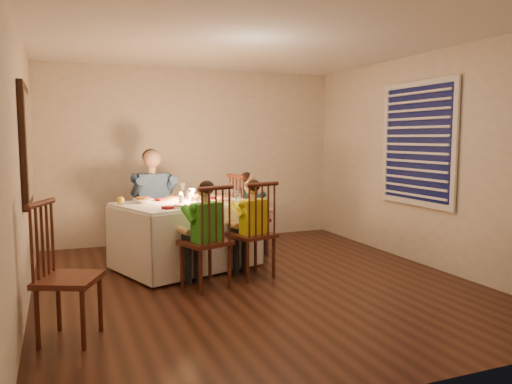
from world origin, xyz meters
name	(u,v)px	position (x,y,z in m)	size (l,w,h in m)	color
ground	(254,283)	(0.00, 0.00, 0.00)	(5.00, 5.00, 0.00)	black
wall_left	(21,168)	(-2.25, 0.00, 1.30)	(0.02, 5.00, 2.60)	beige
wall_right	(424,160)	(2.25, 0.00, 1.30)	(0.02, 5.00, 2.60)	beige
wall_back	(194,156)	(0.00, 2.50, 1.30)	(4.50, 0.02, 2.60)	beige
ceiling	(254,38)	(0.00, 0.00, 2.60)	(5.00, 5.00, 0.00)	white
dining_table	(185,221)	(-0.54, 0.90, 0.57)	(1.82, 1.55, 0.77)	white
chair_adult	(154,254)	(-0.78, 1.73, 0.00)	(0.45, 0.43, 1.10)	#3E1510
chair_near_left	(206,288)	(-0.54, 0.02, 0.00)	(0.45, 0.43, 1.10)	#3E1510
chair_near_right	(252,277)	(0.05, 0.22, 0.00)	(0.45, 0.43, 1.10)	#3E1510
chair_end	(249,255)	(0.41, 1.24, 0.00)	(0.45, 0.43, 1.10)	#3E1510
chair_extra	(71,340)	(-1.90, -0.91, 0.00)	(0.45, 0.43, 1.10)	#3E1510
adult	(154,254)	(-0.78, 1.73, 0.00)	(0.55, 0.51, 1.42)	navy
child_green	(206,288)	(-0.54, 0.02, 0.00)	(0.39, 0.36, 1.14)	green
child_yellow	(252,277)	(0.05, 0.22, 0.00)	(0.38, 0.35, 1.11)	yellow
child_teal	(249,255)	(0.41, 1.24, 0.00)	(0.38, 0.35, 1.12)	#193840
setting_adult	(173,199)	(-0.62, 1.20, 0.81)	(0.26, 0.26, 0.02)	white
setting_green	(182,206)	(-0.68, 0.47, 0.81)	(0.26, 0.26, 0.02)	white
setting_yellow	(223,202)	(-0.12, 0.71, 0.81)	(0.26, 0.26, 0.02)	white
setting_teal	(222,197)	(-0.01, 1.12, 0.81)	(0.26, 0.26, 0.02)	white
candle_left	(181,198)	(-0.59, 0.88, 0.85)	(0.06, 0.06, 0.10)	silver
candle_right	(191,197)	(-0.46, 0.93, 0.85)	(0.06, 0.06, 0.10)	silver
squash	(121,200)	(-1.28, 0.98, 0.85)	(0.09, 0.09, 0.09)	yellow
orange_fruit	(197,197)	(-0.36, 1.01, 0.84)	(0.08, 0.08, 0.08)	orange
serving_bowl	(143,201)	(-1.02, 1.02, 0.83)	(0.22, 0.22, 0.05)	white
wall_mirror	(26,146)	(-2.22, 0.30, 1.50)	(0.06, 0.95, 1.15)	black
window_blinds	(417,144)	(2.21, 0.10, 1.50)	(0.07, 1.34, 1.54)	black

